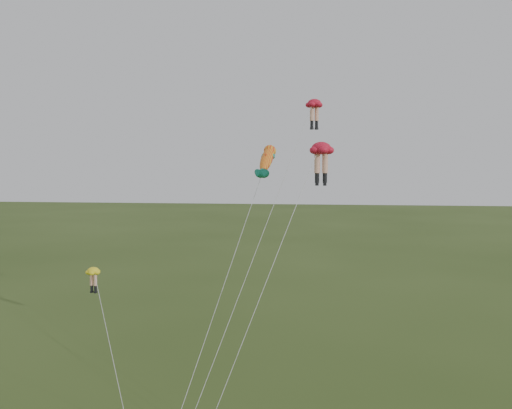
# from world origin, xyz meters

# --- Properties ---
(legs_kite_red_high) EXTENTS (7.41, 14.03, 18.75)m
(legs_kite_red_high) POSITION_xyz_m (5.90, 12.76, 17.85)
(legs_kite_red_high) COLOR red
(legs_kite_red_high) RESTS_ON ground
(legs_kite_red_mid) EXTENTS (6.69, 8.00, 15.37)m
(legs_kite_red_mid) POSITION_xyz_m (6.48, 5.12, 14.60)
(legs_kite_red_mid) COLOR red
(legs_kite_red_mid) RESTS_ON ground
(legs_kite_yellow) EXTENTS (3.80, 4.21, 8.06)m
(legs_kite_yellow) POSITION_xyz_m (-6.41, 1.71, 7.30)
(legs_kite_yellow) COLOR yellow
(legs_kite_yellow) RESTS_ON ground
(fish_kite) EXTENTS (4.70, 11.98, 15.55)m
(fish_kite) POSITION_xyz_m (2.90, 8.85, 14.26)
(fish_kite) COLOR #FFAA20
(fish_kite) RESTS_ON ground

